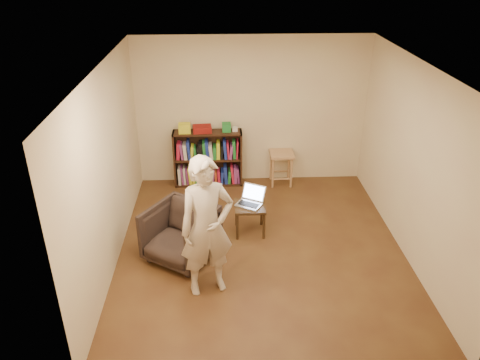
{
  "coord_description": "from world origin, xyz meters",
  "views": [
    {
      "loc": [
        -0.55,
        -5.5,
        3.91
      ],
      "look_at": [
        -0.28,
        0.35,
        0.93
      ],
      "focal_mm": 35.0,
      "sensor_mm": 36.0,
      "label": 1
    }
  ],
  "objects_px": {
    "side_table": "(250,210)",
    "person": "(207,228)",
    "armchair": "(181,234)",
    "laptop": "(251,200)",
    "bookshelf": "(208,161)",
    "stool": "(281,159)"
  },
  "relations": [
    {
      "from": "bookshelf",
      "to": "armchair",
      "type": "relative_size",
      "value": 1.42
    },
    {
      "from": "side_table",
      "to": "laptop",
      "type": "relative_size",
      "value": 0.93
    },
    {
      "from": "side_table",
      "to": "laptop",
      "type": "xyz_separation_m",
      "value": [
        0.01,
        0.06,
        0.13
      ]
    },
    {
      "from": "armchair",
      "to": "side_table",
      "type": "height_order",
      "value": "armchair"
    },
    {
      "from": "stool",
      "to": "side_table",
      "type": "distance_m",
      "value": 1.71
    },
    {
      "from": "laptop",
      "to": "person",
      "type": "distance_m",
      "value": 1.51
    },
    {
      "from": "side_table",
      "to": "person",
      "type": "xyz_separation_m",
      "value": [
        -0.6,
        -1.27,
        0.52
      ]
    },
    {
      "from": "laptop",
      "to": "person",
      "type": "relative_size",
      "value": 0.27
    },
    {
      "from": "side_table",
      "to": "stool",
      "type": "bearing_deg",
      "value": 67.24
    },
    {
      "from": "bookshelf",
      "to": "person",
      "type": "distance_m",
      "value": 2.94
    },
    {
      "from": "bookshelf",
      "to": "laptop",
      "type": "xyz_separation_m",
      "value": [
        0.66,
        -1.58,
        0.08
      ]
    },
    {
      "from": "armchair",
      "to": "side_table",
      "type": "relative_size",
      "value": 1.85
    },
    {
      "from": "armchair",
      "to": "person",
      "type": "bearing_deg",
      "value": -27.11
    },
    {
      "from": "person",
      "to": "stool",
      "type": "bearing_deg",
      "value": 48.89
    },
    {
      "from": "stool",
      "to": "person",
      "type": "xyz_separation_m",
      "value": [
        -1.26,
        -2.84,
        0.41
      ]
    },
    {
      "from": "armchair",
      "to": "side_table",
      "type": "xyz_separation_m",
      "value": [
        0.98,
        0.61,
        -0.01
      ]
    },
    {
      "from": "armchair",
      "to": "person",
      "type": "distance_m",
      "value": 0.92
    },
    {
      "from": "armchair",
      "to": "person",
      "type": "relative_size",
      "value": 0.47
    },
    {
      "from": "side_table",
      "to": "person",
      "type": "relative_size",
      "value": 0.25
    },
    {
      "from": "bookshelf",
      "to": "person",
      "type": "height_order",
      "value": "person"
    },
    {
      "from": "bookshelf",
      "to": "stool",
      "type": "distance_m",
      "value": 1.31
    },
    {
      "from": "person",
      "to": "laptop",
      "type": "bearing_deg",
      "value": 48.12
    }
  ]
}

